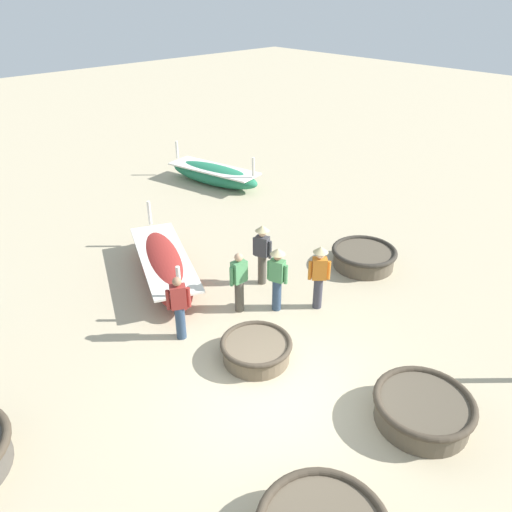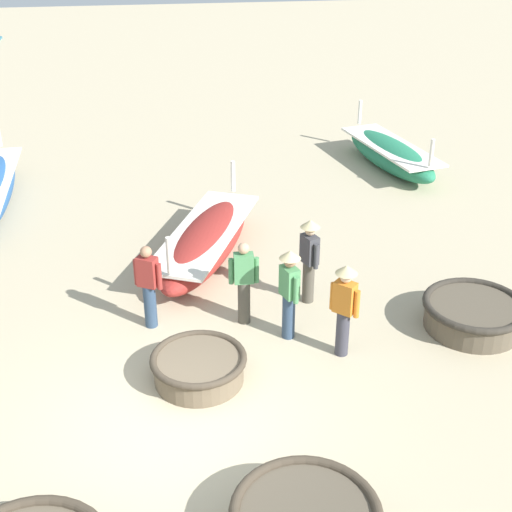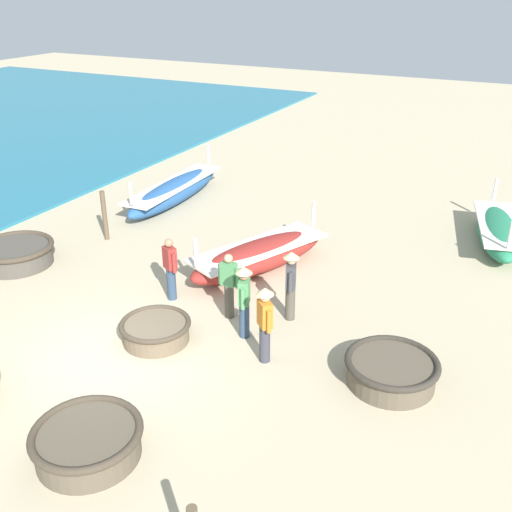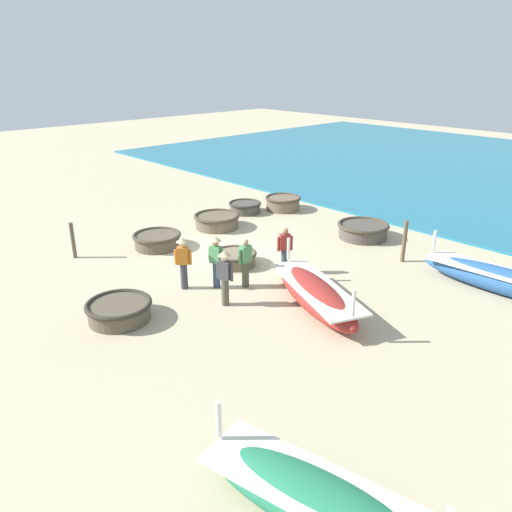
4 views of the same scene
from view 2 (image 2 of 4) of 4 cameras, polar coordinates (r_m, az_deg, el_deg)
The scene contains 10 objects.
ground_plane at distance 10.67m, azimuth -6.21°, elevation -13.21°, with size 80.00×80.00×0.00m, color #BCAD8C.
coracle_upturned at distance 11.30m, azimuth -4.60°, elevation -8.81°, with size 1.52×1.52×0.47m.
coracle_weathered at distance 13.03m, azimuth 17.01°, elevation -4.41°, with size 1.80×1.80×0.53m.
long_boat_green_hull at distance 14.66m, azimuth -4.03°, elevation 1.16°, with size 2.75×4.41×1.46m.
long_boat_ochre_hull at distance 19.88m, azimuth 10.72°, elevation 8.02°, with size 1.96×4.17×1.41m.
fisherman_by_coracle at distance 11.89m, azimuth 2.68°, elevation -2.63°, with size 0.36×0.50×1.67m.
fisherman_hauling at distance 12.35m, azimuth -0.98°, elevation -2.00°, with size 0.53×0.23×1.57m.
fisherman_standing_right at distance 12.38m, azimuth -8.59°, elevation -2.27°, with size 0.47×0.36×1.57m.
fisherman_with_hat at distance 12.95m, azimuth 4.29°, elevation 0.03°, with size 0.36×0.50×1.67m.
fisherman_standing_left at distance 11.54m, azimuth 7.08°, elevation -3.86°, with size 0.41×0.39×1.67m.
Camera 2 is at (-0.02, -8.08, 6.98)m, focal length 50.00 mm.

